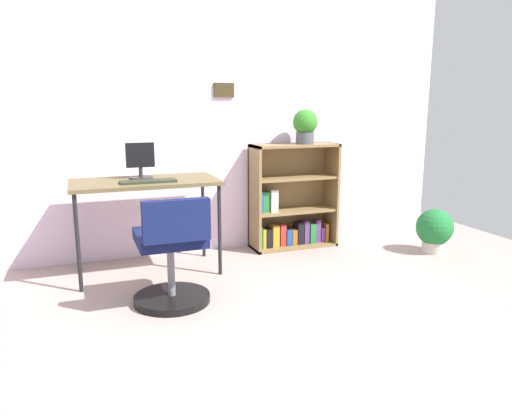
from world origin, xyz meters
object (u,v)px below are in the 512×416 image
object	(u,v)px
desk	(145,188)
potted_plant_floor	(434,229)
office_chair	(172,258)
monitor	(140,162)
bookshelf_low	(291,202)
keyboard	(148,181)
potted_plant_on_shelf	(305,125)

from	to	relation	value
desk	potted_plant_floor	xyz separation A→B (m)	(2.53, -0.38, -0.48)
desk	office_chair	xyz separation A→B (m)	(0.06, -0.73, -0.36)
monitor	office_chair	world-z (taller)	monitor
office_chair	bookshelf_low	xyz separation A→B (m)	(1.33, 1.02, 0.09)
keyboard	potted_plant_floor	bearing A→B (deg)	-5.68
potted_plant_on_shelf	keyboard	bearing A→B (deg)	-166.19
keyboard	desk	bearing A→B (deg)	93.58
bookshelf_low	monitor	bearing A→B (deg)	-172.03
monitor	bookshelf_low	world-z (taller)	monitor
bookshelf_low	potted_plant_on_shelf	bearing A→B (deg)	-26.47
monitor	potted_plant_floor	xyz separation A→B (m)	(2.54, -0.47, -0.67)
monitor	potted_plant_on_shelf	xyz separation A→B (m)	(1.51, 0.14, 0.26)
desk	bookshelf_low	size ratio (longest dim) A/B	1.16
keyboard	office_chair	size ratio (longest dim) A/B	0.55
keyboard	office_chair	distance (m)	0.74
keyboard	bookshelf_low	distance (m)	1.48
office_chair	potted_plant_floor	distance (m)	2.50
office_chair	bookshelf_low	world-z (taller)	bookshelf_low
office_chair	potted_plant_floor	xyz separation A→B (m)	(2.47, 0.35, -0.12)
monitor	office_chair	xyz separation A→B (m)	(0.07, -0.82, -0.55)
office_chair	potted_plant_on_shelf	world-z (taller)	potted_plant_on_shelf
monitor	keyboard	world-z (taller)	monitor
keyboard	bookshelf_low	world-z (taller)	bookshelf_low
potted_plant_floor	bookshelf_low	bearing A→B (deg)	149.42
monitor	bookshelf_low	bearing A→B (deg)	7.97
monitor	bookshelf_low	xyz separation A→B (m)	(1.41, 0.20, -0.46)
monitor	potted_plant_floor	distance (m)	2.67
desk	monitor	xyz separation A→B (m)	(-0.02, 0.10, 0.19)
keyboard	potted_plant_on_shelf	size ratio (longest dim) A/B	1.33
keyboard	potted_plant_on_shelf	world-z (taller)	potted_plant_on_shelf
bookshelf_low	desk	bearing A→B (deg)	-168.10
potted_plant_on_shelf	office_chair	bearing A→B (deg)	-146.22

